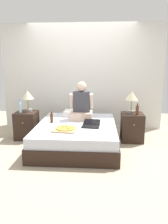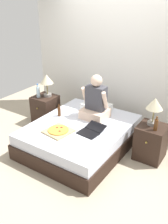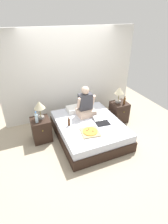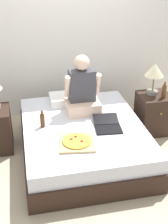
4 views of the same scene
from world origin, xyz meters
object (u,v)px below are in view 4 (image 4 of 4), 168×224
object	(u,v)px
bed	(83,140)
beer_bottle	(164,91)
beer_bottle_on_bed	(42,120)
lamp_on_right_nightstand	(155,72)
person_seated	(82,91)
pizza_box	(77,142)
nightstand_right	(153,113)
laptop	(108,126)

from	to	relation	value
bed	beer_bottle	distance (m)	1.30
bed	beer_bottle_on_bed	distance (m)	0.59
lamp_on_right_nightstand	person_seated	xyz separation A→B (m)	(-1.02, -0.04, -0.18)
lamp_on_right_nightstand	pizza_box	bearing A→B (deg)	-146.69
nightstand_right	beer_bottle	distance (m)	0.41
nightstand_right	beer_bottle_on_bed	world-z (taller)	beer_bottle_on_bed
laptop	pizza_box	world-z (taller)	laptop
beer_bottle_on_bed	beer_bottle	bearing A→B (deg)	7.09
person_seated	pizza_box	distance (m)	0.85
laptop	pizza_box	size ratio (longest dim) A/B	0.98
bed	person_seated	xyz separation A→B (m)	(0.07, 0.38, 0.51)
nightstand_right	beer_bottle_on_bed	size ratio (longest dim) A/B	2.64
beer_bottle	bed	bearing A→B (deg)	-167.32
beer_bottle	laptop	distance (m)	1.01
laptop	pizza_box	distance (m)	0.52
lamp_on_right_nightstand	beer_bottle_on_bed	xyz separation A→B (m)	(-1.59, -0.36, -0.37)
bed	laptop	distance (m)	0.40
bed	laptop	world-z (taller)	laptop
beer_bottle	beer_bottle_on_bed	size ratio (longest dim) A/B	1.05
person_seated	beer_bottle	bearing A→B (deg)	-5.55
person_seated	beer_bottle_on_bed	distance (m)	0.68
bed	laptop	bearing A→B (deg)	-23.52
person_seated	pizza_box	bearing A→B (deg)	-105.94
bed	beer_bottle	bearing A→B (deg)	12.68
bed	pizza_box	distance (m)	0.49
nightstand_right	laptop	distance (m)	0.98
person_seated	pizza_box	size ratio (longest dim) A/B	1.73
laptop	nightstand_right	bearing A→B (deg)	30.51
nightstand_right	person_seated	distance (m)	1.14
beer_bottle	laptop	bearing A→B (deg)	-156.59
beer_bottle	beer_bottle_on_bed	distance (m)	1.70
lamp_on_right_nightstand	pizza_box	distance (m)	1.55
nightstand_right	laptop	size ratio (longest dim) A/B	1.31
nightstand_right	lamp_on_right_nightstand	world-z (taller)	lamp_on_right_nightstand
nightstand_right	laptop	world-z (taller)	nightstand_right
lamp_on_right_nightstand	laptop	xyz separation A→B (m)	(-0.80, -0.54, -0.44)
bed	person_seated	distance (m)	0.64
person_seated	bed	bearing A→B (deg)	-100.10
lamp_on_right_nightstand	beer_bottle	distance (m)	0.29
beer_bottle	pizza_box	xyz separation A→B (m)	(-1.34, -0.67, -0.21)
nightstand_right	lamp_on_right_nightstand	distance (m)	0.62
person_seated	pizza_box	xyz separation A→B (m)	(-0.22, -0.77, -0.27)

